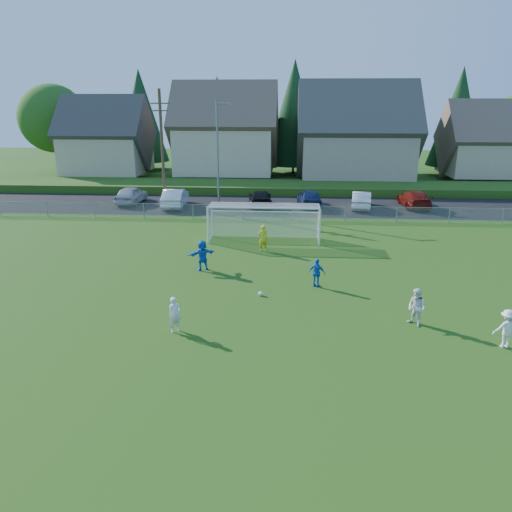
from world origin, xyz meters
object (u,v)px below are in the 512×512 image
Objects in this scene: car_d at (260,198)px; car_g at (414,199)px; soccer_ball at (261,294)px; car_f at (361,200)px; player_white_c at (507,329)px; player_white_a at (175,315)px; goalkeeper at (263,238)px; car_a at (131,195)px; car_b at (175,198)px; car_e at (309,198)px; player_blue_b at (202,255)px; player_blue_a at (317,273)px; soccer_goal at (264,217)px; player_white_b at (416,307)px.

car_g reaches higher than car_d.
soccer_ball is 22.28m from car_f.
soccer_ball is at bearing -26.33° from player_white_c.
player_white_a is 0.29× the size of car_g.
goalkeeper is at bearing 92.33° from soccer_ball.
car_a is 20.76m from car_f.
car_e is at bearing -178.24° from car_b.
player_blue_b is 0.35× the size of car_b.
goalkeeper is at bearing 46.49° from car_g.
player_blue_a is at bearing -42.05° from player_white_c.
soccer_ball is at bearing -87.93° from soccer_goal.
soccer_goal is (0.96, -11.27, 0.93)m from car_d.
player_white_b is 0.95× the size of player_blue_b.
car_f is at bearing 139.80° from player_white_b.
soccer_goal is at bearing -148.27° from player_blue_b.
goalkeeper is 15.59m from car_f.
player_white_c is at bearing 158.45° from player_blue_a.
soccer_goal is at bearing -110.20° from goalkeeper.
car_a is (-9.92, 25.85, 0.04)m from player_white_a.
player_white_c reaches higher than soccer_ball.
car_b reaches higher than car_a.
car_e is (-3.67, 24.25, -0.03)m from player_white_b.
car_a reaches higher than car_f.
car_d is at bearing 93.54° from soccer_ball.
player_white_a is at bearing 74.26° from car_f.
player_white_b reaches higher than car_g.
player_white_b is at bearing 152.08° from player_blue_a.
car_a is 16.24m from car_e.
car_a is at bearing -94.12° from player_blue_b.
player_white_c is (12.98, -0.47, 0.03)m from player_white_a.
car_f is (4.51, -0.45, -0.04)m from car_e.
soccer_ball is 24.95m from car_g.
goalkeeper reaches higher than soccer_ball.
player_white_b is at bearing 115.15° from player_blue_b.
player_blue_b reaches higher than player_blue_a.
car_a is (-19.91, 24.57, -0.03)m from player_white_b.
player_blue_a is at bearing 118.10° from car_b.
player_blue_a is 0.87× the size of goalkeeper.
car_f is (7.56, 20.95, 0.63)m from soccer_ball.
player_blue_b reaches higher than player_white_b.
car_b is 1.03× the size of car_d.
car_g is (25.46, -0.01, -0.05)m from car_a.
soccer_goal is (-0.36, 10.03, 1.52)m from soccer_ball.
car_b is 1.10× the size of car_f.
goalkeeper reaches higher than player_blue_a.
player_blue_a is at bearing 128.27° from player_blue_b.
car_a is at bearing -20.73° from car_b.
player_white_c is 0.31× the size of car_b.
soccer_goal is at bearing 125.89° from car_b.
car_g is 0.68× the size of soccer_goal.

